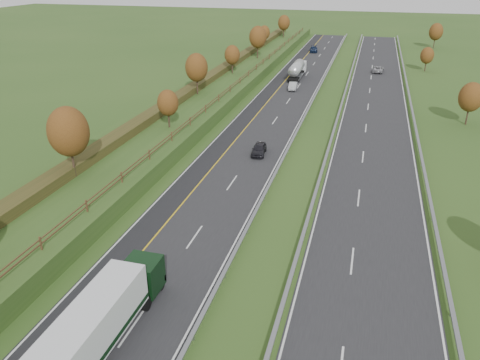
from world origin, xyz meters
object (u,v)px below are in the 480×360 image
Objects in this scene: road_tanker at (297,69)px; car_dark_near at (259,149)px; box_lorry at (88,337)px; car_oncoming at (378,69)px; car_silver_mid at (293,86)px; car_small_far at (314,49)px.

road_tanker reaches higher than car_dark_near.
box_lorry is 3.29× the size of car_oncoming.
car_oncoming is (16.96, 10.34, -1.13)m from road_tanker.
car_small_far is (-1.70, 44.51, 0.04)m from car_silver_mid.
car_small_far reaches higher than car_dark_near.
road_tanker is 2.71× the size of car_dark_near.
box_lorry is 1.45× the size of road_tanker.
car_small_far is at bearing 87.23° from car_dark_near.
road_tanker is 2.27× the size of car_oncoming.
box_lorry is 3.93× the size of car_dark_near.
road_tanker reaches higher than car_small_far.
box_lorry is 3.77× the size of car_silver_mid.
car_dark_near is 79.88m from car_small_far.
car_oncoming is at bearing 49.33° from car_silver_mid.
car_oncoming is at bearing 31.37° from road_tanker.
box_lorry reaches higher than car_oncoming.
box_lorry is 3.16× the size of car_small_far.
road_tanker is 46.28m from car_dark_near.
box_lorry is 72.36m from car_silver_mid.
box_lorry reaches higher than car_silver_mid.
box_lorry is 116.87m from car_small_far.
box_lorry reaches higher than road_tanker.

